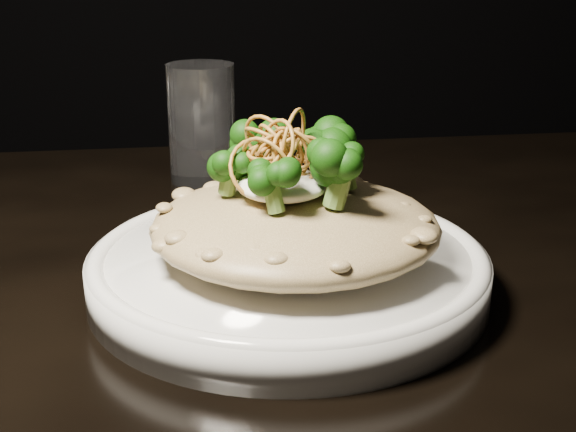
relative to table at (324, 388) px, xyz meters
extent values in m
cube|color=black|center=(0.00, 0.00, 0.06)|extent=(1.10, 0.80, 0.04)
cylinder|color=silver|center=(-0.03, -0.01, 0.10)|extent=(0.27, 0.27, 0.03)
ellipsoid|color=brown|center=(-0.02, -0.01, 0.13)|extent=(0.19, 0.19, 0.04)
ellipsoid|color=white|center=(-0.03, -0.01, 0.16)|extent=(0.06, 0.06, 0.02)
cylinder|color=white|center=(-0.07, 0.26, 0.14)|extent=(0.08, 0.08, 0.11)
camera|label=1|loc=(-0.10, -0.50, 0.32)|focal=50.00mm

